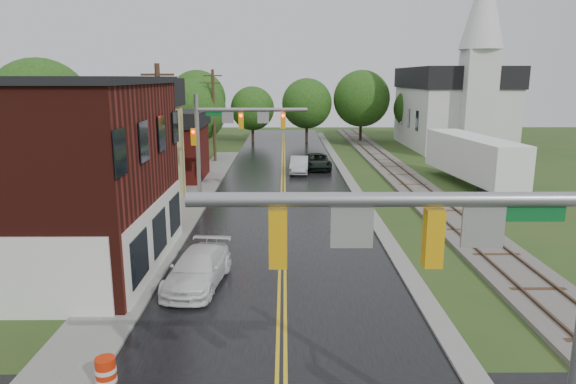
{
  "coord_description": "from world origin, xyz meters",
  "views": [
    {
      "loc": [
        0.1,
        -6.62,
        8.27
      ],
      "look_at": [
        0.25,
        14.63,
        3.5
      ],
      "focal_mm": 32.0,
      "sensor_mm": 36.0,
      "label": 1
    }
  ],
  "objects_px": {
    "traffic_signal_near": "(473,266)",
    "semi_trailer": "(473,157)",
    "tree_left_b": "(43,112)",
    "pickup_white": "(198,269)",
    "utility_pole_c": "(214,114)",
    "traffic_signal_far": "(230,129)",
    "utility_pole_b": "(161,142)",
    "sedan_silver": "(299,165)",
    "church": "(455,99)",
    "suv_dark": "(317,162)",
    "tree_left_e": "(196,112)",
    "tree_left_c": "(129,120)",
    "construction_barrel": "(106,375)"
  },
  "relations": [
    {
      "from": "traffic_signal_near",
      "to": "semi_trailer",
      "type": "bearing_deg",
      "value": 69.84
    },
    {
      "from": "tree_left_b",
      "to": "pickup_white",
      "type": "relative_size",
      "value": 2.0
    },
    {
      "from": "traffic_signal_near",
      "to": "utility_pole_c",
      "type": "bearing_deg",
      "value": 103.74
    },
    {
      "from": "utility_pole_c",
      "to": "traffic_signal_far",
      "type": "bearing_deg",
      "value": -78.91
    },
    {
      "from": "semi_trailer",
      "to": "pickup_white",
      "type": "bearing_deg",
      "value": -133.02
    },
    {
      "from": "pickup_white",
      "to": "traffic_signal_near",
      "type": "bearing_deg",
      "value": -50.6
    },
    {
      "from": "traffic_signal_far",
      "to": "utility_pole_b",
      "type": "height_order",
      "value": "utility_pole_b"
    },
    {
      "from": "utility_pole_c",
      "to": "sedan_silver",
      "type": "relative_size",
      "value": 2.04
    },
    {
      "from": "traffic_signal_near",
      "to": "church",
      "type": "bearing_deg",
      "value": 72.28
    },
    {
      "from": "church",
      "to": "semi_trailer",
      "type": "distance_m",
      "value": 22.56
    },
    {
      "from": "tree_left_b",
      "to": "suv_dark",
      "type": "relative_size",
      "value": 1.92
    },
    {
      "from": "utility_pole_c",
      "to": "sedan_silver",
      "type": "height_order",
      "value": "utility_pole_c"
    },
    {
      "from": "utility_pole_b",
      "to": "pickup_white",
      "type": "xyz_separation_m",
      "value": [
        3.4,
        -9.09,
        -4.02
      ]
    },
    {
      "from": "utility_pole_b",
      "to": "tree_left_e",
      "type": "bearing_deg",
      "value": 94.9
    },
    {
      "from": "tree_left_b",
      "to": "suv_dark",
      "type": "height_order",
      "value": "tree_left_b"
    },
    {
      "from": "tree_left_c",
      "to": "construction_barrel",
      "type": "distance_m",
      "value": 35.58
    },
    {
      "from": "church",
      "to": "semi_trailer",
      "type": "bearing_deg",
      "value": -104.19
    },
    {
      "from": "sedan_silver",
      "to": "tree_left_b",
      "type": "bearing_deg",
      "value": -159.31
    },
    {
      "from": "traffic_signal_far",
      "to": "tree_left_b",
      "type": "bearing_deg",
      "value": 161.19
    },
    {
      "from": "church",
      "to": "suv_dark",
      "type": "distance_m",
      "value": 22.48
    },
    {
      "from": "suv_dark",
      "to": "sedan_silver",
      "type": "bearing_deg",
      "value": -131.65
    },
    {
      "from": "utility_pole_b",
      "to": "sedan_silver",
      "type": "xyz_separation_m",
      "value": [
        8.21,
        15.81,
        -3.99
      ]
    },
    {
      "from": "tree_left_c",
      "to": "tree_left_e",
      "type": "bearing_deg",
      "value": 50.19
    },
    {
      "from": "traffic_signal_near",
      "to": "utility_pole_b",
      "type": "height_order",
      "value": "utility_pole_b"
    },
    {
      "from": "utility_pole_b",
      "to": "pickup_white",
      "type": "height_order",
      "value": "utility_pole_b"
    },
    {
      "from": "suv_dark",
      "to": "sedan_silver",
      "type": "height_order",
      "value": "sedan_silver"
    },
    {
      "from": "tree_left_b",
      "to": "construction_barrel",
      "type": "distance_m",
      "value": 29.73
    },
    {
      "from": "sedan_silver",
      "to": "construction_barrel",
      "type": "relative_size",
      "value": 4.59
    },
    {
      "from": "utility_pole_b",
      "to": "tree_left_c",
      "type": "xyz_separation_m",
      "value": [
        -7.05,
        17.9,
        -0.21
      ]
    },
    {
      "from": "church",
      "to": "utility_pole_b",
      "type": "relative_size",
      "value": 2.22
    },
    {
      "from": "traffic_signal_far",
      "to": "construction_barrel",
      "type": "xyz_separation_m",
      "value": [
        -1.23,
        -21.25,
        -4.49
      ]
    },
    {
      "from": "pickup_white",
      "to": "semi_trailer",
      "type": "relative_size",
      "value": 0.39
    },
    {
      "from": "utility_pole_b",
      "to": "suv_dark",
      "type": "distance_m",
      "value": 20.78
    },
    {
      "from": "traffic_signal_near",
      "to": "traffic_signal_far",
      "type": "xyz_separation_m",
      "value": [
        -6.94,
        25.0,
        0.01
      ]
    },
    {
      "from": "tree_left_b",
      "to": "tree_left_c",
      "type": "height_order",
      "value": "tree_left_b"
    },
    {
      "from": "utility_pole_b",
      "to": "tree_left_b",
      "type": "height_order",
      "value": "tree_left_b"
    },
    {
      "from": "utility_pole_b",
      "to": "suv_dark",
      "type": "bearing_deg",
      "value": 60.96
    },
    {
      "from": "traffic_signal_near",
      "to": "tree_left_b",
      "type": "bearing_deg",
      "value": 125.49
    },
    {
      "from": "utility_pole_c",
      "to": "construction_barrel",
      "type": "xyz_separation_m",
      "value": [
        2.1,
        -38.25,
        -4.24
      ]
    },
    {
      "from": "sedan_silver",
      "to": "utility_pole_c",
      "type": "bearing_deg",
      "value": 146.61
    },
    {
      "from": "church",
      "to": "construction_barrel",
      "type": "relative_size",
      "value": 20.81
    },
    {
      "from": "construction_barrel",
      "to": "suv_dark",
      "type": "bearing_deg",
      "value": 77.12
    },
    {
      "from": "tree_left_c",
      "to": "construction_barrel",
      "type": "xyz_separation_m",
      "value": [
        9.15,
        -34.14,
        -4.03
      ]
    },
    {
      "from": "semi_trailer",
      "to": "construction_barrel",
      "type": "xyz_separation_m",
      "value": [
        -19.23,
        -26.38,
        -1.81
      ]
    },
    {
      "from": "church",
      "to": "utility_pole_c",
      "type": "relative_size",
      "value": 2.22
    },
    {
      "from": "pickup_white",
      "to": "church",
      "type": "bearing_deg",
      "value": 67.38
    },
    {
      "from": "traffic_signal_far",
      "to": "suv_dark",
      "type": "distance_m",
      "value": 15.03
    },
    {
      "from": "pickup_white",
      "to": "semi_trailer",
      "type": "xyz_separation_m",
      "value": [
        17.94,
        19.22,
        1.59
      ]
    },
    {
      "from": "church",
      "to": "utility_pole_c",
      "type": "bearing_deg",
      "value": -160.03
    },
    {
      "from": "church",
      "to": "traffic_signal_far",
      "type": "height_order",
      "value": "church"
    }
  ]
}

